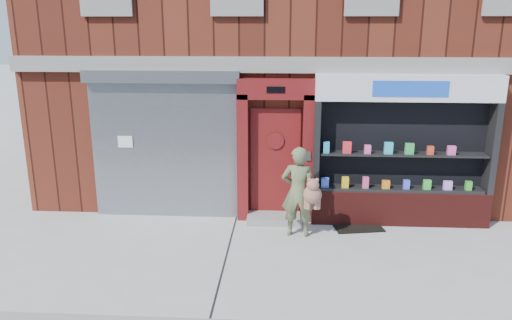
{
  "coord_description": "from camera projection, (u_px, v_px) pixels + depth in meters",
  "views": [
    {
      "loc": [
        -0.55,
        -7.8,
        3.93
      ],
      "look_at": [
        -1.08,
        1.0,
        1.5
      ],
      "focal_mm": 35.0,
      "sensor_mm": 36.0,
      "label": 1
    }
  ],
  "objects": [
    {
      "name": "doormat",
      "position": [
        357.0,
        226.0,
        9.95
      ],
      "size": [
        1.05,
        0.82,
        0.02
      ],
      "primitive_type": "cube",
      "rotation": [
        0.0,
        0.0,
        0.18
      ],
      "color": "black",
      "rests_on": "ground"
    },
    {
      "name": "ground",
      "position": [
        316.0,
        261.0,
        8.52
      ],
      "size": [
        80.0,
        80.0,
        0.0
      ],
      "primitive_type": "plane",
      "color": "#9E9E99",
      "rests_on": "ground"
    },
    {
      "name": "shutter_bay",
      "position": [
        164.0,
        136.0,
        10.09
      ],
      "size": [
        3.1,
        0.3,
        3.04
      ],
      "color": "gray",
      "rests_on": "ground"
    },
    {
      "name": "pharmacy_bay",
      "position": [
        402.0,
        158.0,
        9.8
      ],
      "size": [
        3.5,
        0.41,
        3.0
      ],
      "color": "#501613",
      "rests_on": "ground"
    },
    {
      "name": "woman",
      "position": [
        300.0,
        192.0,
        9.32
      ],
      "size": [
        0.76,
        0.6,
        1.74
      ],
      "color": "#5D6844",
      "rests_on": "ground"
    },
    {
      "name": "red_door_bay",
      "position": [
        275.0,
        151.0,
        9.96
      ],
      "size": [
        1.52,
        0.58,
        2.9
      ],
      "color": "#5A0F11",
      "rests_on": "ground"
    },
    {
      "name": "building",
      "position": [
        308.0,
        20.0,
        13.22
      ],
      "size": [
        12.0,
        8.16,
        8.0
      ],
      "color": "#4B1A11",
      "rests_on": "ground"
    }
  ]
}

